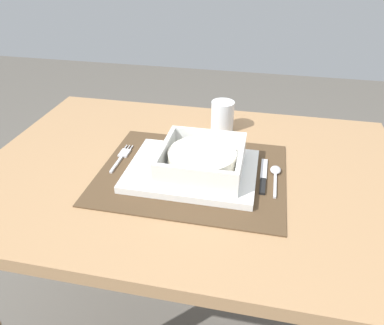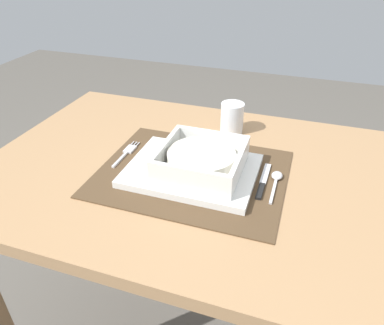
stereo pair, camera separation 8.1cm
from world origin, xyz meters
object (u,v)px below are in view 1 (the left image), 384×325
at_px(fork, 122,156).
at_px(spoon, 275,173).
at_px(porridge_bowl, 202,160).
at_px(butter_knife, 263,178).
at_px(dining_table, 191,206).
at_px(drinking_glass, 222,118).

bearing_deg(fork, spoon, -0.78).
bearing_deg(fork, porridge_bowl, -10.76).
bearing_deg(spoon, porridge_bowl, -170.34).
bearing_deg(porridge_bowl, butter_knife, 5.50).
height_order(dining_table, porridge_bowl, porridge_bowl).
bearing_deg(dining_table, drinking_glass, 77.73).
relative_size(dining_table, spoon, 8.44).
distance_m(porridge_bowl, butter_knife, 0.14).
bearing_deg(dining_table, porridge_bowl, -43.76).
relative_size(spoon, drinking_glass, 1.41).
xyz_separation_m(dining_table, porridge_bowl, (0.03, -0.03, 0.16)).
height_order(dining_table, spoon, spoon).
bearing_deg(butter_knife, drinking_glass, 117.77).
height_order(spoon, butter_knife, spoon).
distance_m(dining_table, porridge_bowl, 0.16).
bearing_deg(spoon, fork, 177.18).
height_order(dining_table, butter_knife, butter_knife).
bearing_deg(porridge_bowl, spoon, 12.05).
xyz_separation_m(spoon, butter_knife, (-0.03, -0.02, -0.00)).
bearing_deg(drinking_glass, spoon, -53.56).
bearing_deg(butter_knife, spoon, 38.52).
relative_size(spoon, butter_knife, 0.84).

